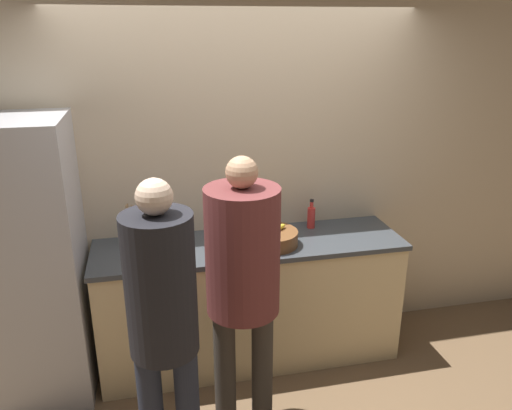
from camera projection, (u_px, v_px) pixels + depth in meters
ground_plane at (260, 384)px, 3.52m from camera, size 14.00×14.00×0.00m
wall_back at (241, 180)px, 3.69m from camera, size 5.20×0.06×2.60m
counter at (250, 299)px, 3.68m from camera, size 2.18×0.65×0.94m
refrigerator at (21, 265)px, 3.18m from camera, size 0.76×0.68×1.88m
person_left at (163, 314)px, 2.46m from camera, size 0.35×0.35×1.74m
person_center at (243, 271)px, 2.80m from camera, size 0.42×0.42×1.74m
fruit_bowl at (271, 238)px, 3.46m from camera, size 0.37×0.37×0.14m
utensil_crock at (132, 235)px, 3.45m from camera, size 0.10×0.10×0.30m
bottle_red at (311, 217)px, 3.74m from camera, size 0.06×0.06×0.23m
bottle_dark at (156, 230)px, 3.52m from camera, size 0.06×0.06×0.20m
cup_blue at (145, 242)px, 3.39m from camera, size 0.09×0.09×0.10m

